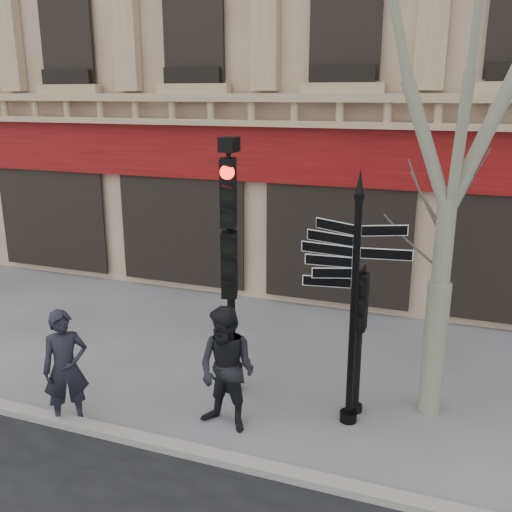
# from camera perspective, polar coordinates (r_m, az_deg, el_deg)

# --- Properties ---
(ground) EXTENTS (80.00, 80.00, 0.00)m
(ground) POSITION_cam_1_polar(r_m,az_deg,el_deg) (9.47, 1.00, -15.47)
(ground) COLOR #5B5B60
(ground) RESTS_ON ground
(kerb) EXTENTS (80.00, 0.25, 0.12)m
(kerb) POSITION_cam_1_polar(r_m,az_deg,el_deg) (8.35, -2.41, -19.81)
(kerb) COLOR gray
(kerb) RESTS_ON ground
(fingerpost) EXTENTS (1.69, 1.69, 3.94)m
(fingerpost) POSITION_cam_1_polar(r_m,az_deg,el_deg) (8.33, 9.99, -0.26)
(fingerpost) COLOR black
(fingerpost) RESTS_ON ground
(traffic_signal_main) EXTENTS (0.56, 0.47, 4.30)m
(traffic_signal_main) POSITION_cam_1_polar(r_m,az_deg,el_deg) (9.13, -2.59, 1.84)
(traffic_signal_main) COLOR black
(traffic_signal_main) RESTS_ON ground
(traffic_signal_secondary) EXTENTS (0.40, 0.29, 2.33)m
(traffic_signal_secondary) POSITION_cam_1_polar(r_m,az_deg,el_deg) (8.95, 10.36, -6.02)
(traffic_signal_secondary) COLOR black
(traffic_signal_secondary) RESTS_ON ground
(plane_tree) EXTENTS (3.17, 3.17, 8.42)m
(plane_tree) POSITION_cam_1_polar(r_m,az_deg,el_deg) (8.69, 20.17, 21.48)
(plane_tree) COLOR gray
(plane_tree) RESTS_ON ground
(pedestrian_a) EXTENTS (0.80, 0.79, 1.85)m
(pedestrian_a) POSITION_cam_1_polar(r_m,az_deg,el_deg) (9.25, -18.51, -10.62)
(pedestrian_a) COLOR black
(pedestrian_a) RESTS_ON ground
(pedestrian_b) EXTENTS (1.05, 0.88, 1.94)m
(pedestrian_b) POSITION_cam_1_polar(r_m,az_deg,el_deg) (8.67, -2.92, -11.29)
(pedestrian_b) COLOR black
(pedestrian_b) RESTS_ON ground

